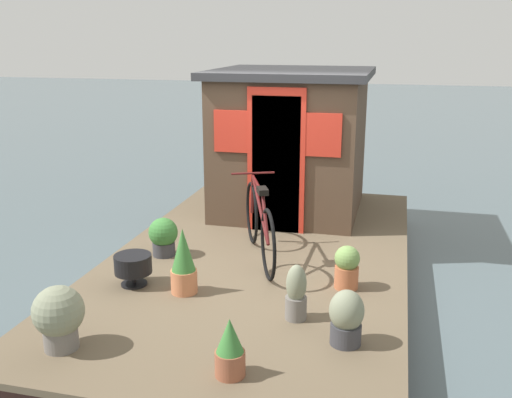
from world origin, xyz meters
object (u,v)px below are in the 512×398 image
object	(u,v)px
potted_plant_sage	(183,262)
potted_plant_mint	(59,316)
potted_plant_ivy	(346,317)
charcoal_grill	(133,265)
houseboat_cabin	(291,141)
bicycle	(259,224)
potted_plant_fern	(347,267)
potted_plant_basil	(296,293)
potted_plant_rosemary	(230,349)
potted_plant_lavender	(163,236)

from	to	relation	value
potted_plant_sage	potted_plant_mint	bearing A→B (deg)	154.79
potted_plant_ivy	charcoal_grill	distance (m)	2.24
houseboat_cabin	potted_plant_mint	bearing A→B (deg)	166.09
bicycle	potted_plant_fern	size ratio (longest dim) A/B	3.92
bicycle	potted_plant_basil	bearing A→B (deg)	-153.49
bicycle	charcoal_grill	size ratio (longest dim) A/B	4.60
potted_plant_ivy	bicycle	bearing A→B (deg)	34.42
potted_plant_sage	potted_plant_ivy	world-z (taller)	potted_plant_sage
potted_plant_rosemary	houseboat_cabin	bearing A→B (deg)	4.90
houseboat_cabin	potted_plant_ivy	world-z (taller)	houseboat_cabin
potted_plant_basil	bicycle	bearing A→B (deg)	26.51
bicycle	charcoal_grill	distance (m)	1.44
potted_plant_rosemary	potted_plant_ivy	xyz separation A→B (m)	(0.65, -0.77, 0.02)
bicycle	potted_plant_sage	size ratio (longest dim) A/B	2.62
potted_plant_lavender	potted_plant_sage	bearing A→B (deg)	-146.35
potted_plant_basil	potted_plant_fern	size ratio (longest dim) A/B	1.16
bicycle	potted_plant_rosemary	bearing A→B (deg)	-171.55
potted_plant_mint	potted_plant_basil	distance (m)	1.95
potted_plant_sage	potted_plant_lavender	distance (m)	1.04
potted_plant_basil	potted_plant_rosemary	xyz separation A→B (m)	(-0.98, 0.31, -0.02)
potted_plant_sage	potted_plant_fern	bearing A→B (deg)	-72.25
houseboat_cabin	potted_plant_lavender	world-z (taller)	houseboat_cabin
potted_plant_basil	potted_plant_rosemary	distance (m)	1.03
potted_plant_mint	potted_plant_lavender	bearing A→B (deg)	0.07
potted_plant_rosemary	charcoal_grill	size ratio (longest dim) A/B	1.23
potted_plant_sage	potted_plant_fern	size ratio (longest dim) A/B	1.50
potted_plant_lavender	potted_plant_basil	bearing A→B (deg)	-123.45
houseboat_cabin	potted_plant_basil	distance (m)	3.40
bicycle	potted_plant_fern	bearing A→B (deg)	-118.12
houseboat_cabin	potted_plant_ivy	bearing A→B (deg)	-162.44
potted_plant_sage	potted_plant_ivy	xyz separation A→B (m)	(-0.59, -1.60, -0.08)
potted_plant_mint	potted_plant_lavender	size ratio (longest dim) A/B	1.20
potted_plant_lavender	potted_plant_rosemary	size ratio (longest dim) A/B	0.96
potted_plant_fern	charcoal_grill	size ratio (longest dim) A/B	1.17
potted_plant_fern	charcoal_grill	xyz separation A→B (m)	(-0.44, 2.05, -0.01)
bicycle	charcoal_grill	world-z (taller)	bicycle
houseboat_cabin	potted_plant_mint	world-z (taller)	houseboat_cabin
houseboat_cabin	potted_plant_rosemary	size ratio (longest dim) A/B	4.83
potted_plant_ivy	charcoal_grill	xyz separation A→B (m)	(0.63, 2.15, -0.02)
potted_plant_ivy	potted_plant_fern	bearing A→B (deg)	5.20
houseboat_cabin	charcoal_grill	world-z (taller)	houseboat_cabin
potted_plant_sage	potted_plant_basil	bearing A→B (deg)	-103.35
potted_plant_mint	potted_plant_ivy	xyz separation A→B (m)	(0.62, -2.17, -0.05)
bicycle	potted_plant_mint	bearing A→B (deg)	154.49
charcoal_grill	potted_plant_sage	bearing A→B (deg)	-94.13
houseboat_cabin	potted_plant_sage	bearing A→B (deg)	171.07
bicycle	potted_plant_lavender	distance (m)	1.09
potted_plant_mint	potted_plant_sage	size ratio (longest dim) A/B	0.81
bicycle	houseboat_cabin	bearing A→B (deg)	0.75
bicycle	potted_plant_basil	xyz separation A→B (m)	(-1.29, -0.64, -0.17)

